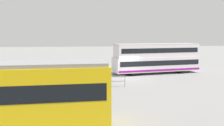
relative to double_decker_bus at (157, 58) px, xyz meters
The scene contains 5 objects.
ground_plane 5.37m from the double_decker_bus, 35.66° to the left, with size 160.00×160.00×0.00m, color gray.
double_decker_bus is the anchor object (origin of this frame).
pedestrian_near_railing 11.01m from the double_decker_bus, 38.06° to the left, with size 0.44×0.44×1.76m.
pedestrian_railing 11.88m from the double_decker_bus, 38.49° to the left, with size 7.39×0.27×1.08m.
info_sign 15.00m from the double_decker_bus, 26.16° to the left, with size 1.08×0.13×2.24m.
Camera 1 is at (5.58, 26.40, 4.93)m, focal length 37.31 mm.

